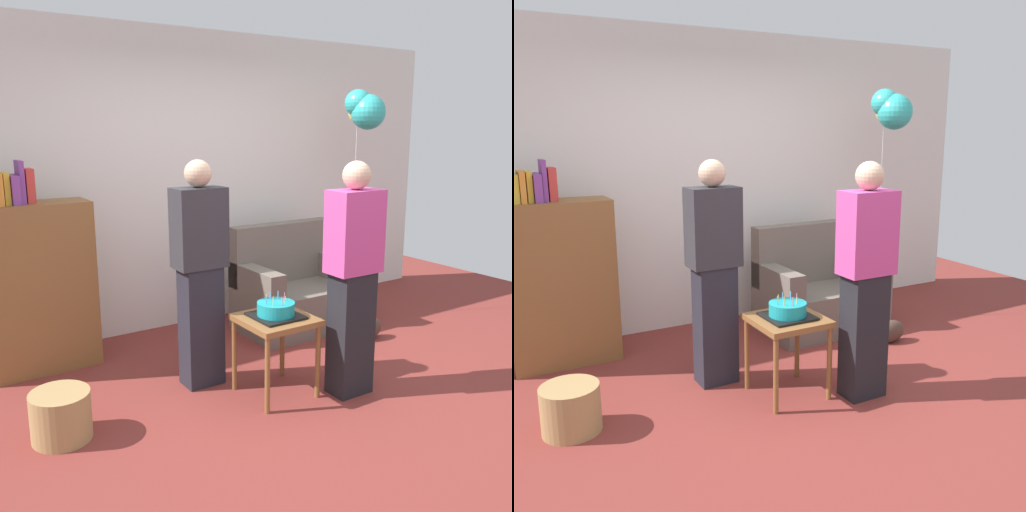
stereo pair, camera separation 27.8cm
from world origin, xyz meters
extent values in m
plane|color=maroon|center=(0.00, 0.00, 0.00)|extent=(8.00, 8.00, 0.00)
cube|color=silver|center=(0.00, 2.05, 1.35)|extent=(6.00, 0.10, 2.70)
cube|color=#6B6056|center=(0.83, 1.29, 0.20)|extent=(1.10, 0.70, 0.40)
cube|color=#6B6056|center=(0.83, 1.56, 0.68)|extent=(1.10, 0.16, 0.56)
cube|color=#6B6056|center=(0.36, 1.29, 0.52)|extent=(0.16, 0.70, 0.24)
cube|color=#6B6056|center=(1.30, 1.29, 0.52)|extent=(0.16, 0.70, 0.24)
cube|color=brown|center=(-1.38, 1.64, 0.65)|extent=(0.80, 0.36, 1.30)
cube|color=gold|center=(-1.56, 1.64, 1.41)|extent=(0.04, 0.19, 0.23)
cube|color=#7F3D93|center=(-1.50, 1.64, 1.40)|extent=(0.06, 0.26, 0.21)
cube|color=#7F3D93|center=(-1.45, 1.64, 1.45)|extent=(0.03, 0.20, 0.31)
cube|color=red|center=(-1.40, 1.64, 1.43)|extent=(0.06, 0.16, 0.25)
cube|color=brown|center=(-0.13, 0.30, 0.55)|extent=(0.48, 0.48, 0.04)
cylinder|color=brown|center=(-0.34, 0.09, 0.26)|extent=(0.04, 0.04, 0.53)
cylinder|color=brown|center=(0.08, 0.09, 0.26)|extent=(0.04, 0.04, 0.53)
cylinder|color=brown|center=(-0.34, 0.51, 0.26)|extent=(0.04, 0.04, 0.53)
cylinder|color=brown|center=(0.08, 0.51, 0.26)|extent=(0.04, 0.04, 0.53)
cube|color=black|center=(-0.13, 0.30, 0.58)|extent=(0.32, 0.32, 0.02)
cylinder|color=teal|center=(-0.13, 0.30, 0.63)|extent=(0.26, 0.26, 0.09)
cylinder|color=#EA668C|center=(-0.05, 0.30, 0.70)|extent=(0.01, 0.01, 0.06)
cylinder|color=#66B2E5|center=(-0.08, 0.34, 0.70)|extent=(0.01, 0.01, 0.06)
cylinder|color=#66B2E5|center=(-0.13, 0.36, 0.70)|extent=(0.01, 0.01, 0.06)
cylinder|color=#F2CC4C|center=(-0.17, 0.35, 0.70)|extent=(0.01, 0.01, 0.05)
cylinder|color=#66B2E5|center=(-0.21, 0.29, 0.70)|extent=(0.01, 0.01, 0.06)
cylinder|color=#F2CC4C|center=(-0.18, 0.24, 0.70)|extent=(0.01, 0.01, 0.06)
cylinder|color=#EA668C|center=(-0.13, 0.21, 0.70)|extent=(0.01, 0.01, 0.06)
cylinder|color=#F2CC4C|center=(-0.08, 0.25, 0.70)|extent=(0.01, 0.01, 0.05)
cube|color=#23232D|center=(-0.48, 0.73, 0.44)|extent=(0.28, 0.20, 0.88)
cube|color=#2D2D33|center=(-0.48, 0.73, 1.16)|extent=(0.36, 0.22, 0.56)
sphere|color=#D1A889|center=(-0.48, 0.73, 1.53)|extent=(0.19, 0.19, 0.19)
cube|color=black|center=(0.33, 0.03, 0.44)|extent=(0.28, 0.20, 0.88)
cube|color=#C6428E|center=(0.33, 0.03, 1.16)|extent=(0.36, 0.22, 0.56)
sphere|color=#D1A889|center=(0.33, 0.03, 1.53)|extent=(0.19, 0.19, 0.19)
cylinder|color=#A88451|center=(-1.55, 0.51, 0.15)|extent=(0.36, 0.36, 0.30)
ellipsoid|color=#473328|center=(1.17, 0.70, 0.10)|extent=(0.28, 0.14, 0.20)
cylinder|color=silver|center=(1.46, 1.27, 0.95)|extent=(0.00, 0.00, 1.90)
sphere|color=#2DADA8|center=(1.45, 1.25, 2.06)|extent=(0.25, 0.25, 0.25)
sphere|color=#E5D666|center=(1.59, 1.35, 1.99)|extent=(0.26, 0.26, 0.26)
sphere|color=#2DADA8|center=(1.51, 1.18, 1.98)|extent=(0.32, 0.32, 0.32)
camera|label=1|loc=(-2.25, -2.72, 1.84)|focal=39.53mm
camera|label=2|loc=(-2.01, -2.86, 1.84)|focal=39.53mm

